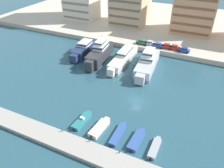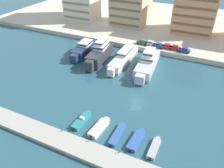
# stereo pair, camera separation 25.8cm
# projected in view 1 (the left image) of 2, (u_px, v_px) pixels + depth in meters

# --- Properties ---
(ground_plane) EXTENTS (400.00, 400.00, 0.00)m
(ground_plane) POSITION_uv_depth(u_px,v_px,m) (137.00, 101.00, 57.54)
(ground_plane) COLOR #285160
(quay_promenade) EXTENTS (180.00, 70.00, 1.74)m
(quay_promenade) POSITION_uv_depth(u_px,v_px,m) (182.00, 25.00, 105.63)
(quay_promenade) COLOR beige
(quay_promenade) RESTS_ON ground
(pier_dock) EXTENTS (120.00, 4.53, 0.86)m
(pier_dock) POSITION_uv_depth(u_px,v_px,m) (102.00, 157.00, 42.16)
(pier_dock) COLOR #A8A399
(pier_dock) RESTS_ON ground
(yacht_navy_far_left) EXTENTS (5.64, 16.41, 6.27)m
(yacht_navy_far_left) POSITION_uv_depth(u_px,v_px,m) (84.00, 49.00, 80.01)
(yacht_navy_far_left) COLOR navy
(yacht_navy_far_left) RESTS_ON ground
(yacht_charcoal_left) EXTENTS (6.07, 18.85, 8.59)m
(yacht_charcoal_left) POSITION_uv_depth(u_px,v_px,m) (100.00, 53.00, 75.57)
(yacht_charcoal_left) COLOR #333338
(yacht_charcoal_left) RESTS_ON ground
(yacht_ivory_mid_left) EXTENTS (4.14, 21.38, 6.14)m
(yacht_ivory_mid_left) POSITION_uv_depth(u_px,v_px,m) (123.00, 58.00, 74.40)
(yacht_ivory_mid_left) COLOR silver
(yacht_ivory_mid_left) RESTS_ON ground
(yacht_silver_center_left) EXTENTS (6.43, 20.47, 8.01)m
(yacht_silver_center_left) POSITION_uv_depth(u_px,v_px,m) (147.00, 63.00, 70.37)
(yacht_silver_center_left) COLOR silver
(yacht_silver_center_left) RESTS_ON ground
(motorboat_teal_far_left) EXTENTS (2.16, 6.86, 1.25)m
(motorboat_teal_far_left) POSITION_uv_depth(u_px,v_px,m) (82.00, 121.00, 50.61)
(motorboat_teal_far_left) COLOR teal
(motorboat_teal_far_left) RESTS_ON ground
(motorboat_cream_left) EXTENTS (2.67, 7.01, 0.93)m
(motorboat_cream_left) POSITION_uv_depth(u_px,v_px,m) (100.00, 128.00, 48.63)
(motorboat_cream_left) COLOR beige
(motorboat_cream_left) RESTS_ON ground
(motorboat_blue_mid_left) EXTENTS (1.71, 7.41, 0.80)m
(motorboat_blue_mid_left) POSITION_uv_depth(u_px,v_px,m) (118.00, 134.00, 47.18)
(motorboat_blue_mid_left) COLOR #33569E
(motorboat_blue_mid_left) RESTS_ON ground
(motorboat_blue_center_left) EXTENTS (2.38, 6.90, 0.85)m
(motorboat_blue_center_left) POSITION_uv_depth(u_px,v_px,m) (137.00, 140.00, 45.80)
(motorboat_blue_center_left) COLOR #33569E
(motorboat_blue_center_left) RESTS_ON ground
(motorboat_grey_center) EXTENTS (1.62, 6.26, 0.83)m
(motorboat_grey_center) POSITION_uv_depth(u_px,v_px,m) (155.00, 148.00, 44.02)
(motorboat_grey_center) COLOR #9EA3A8
(motorboat_grey_center) RESTS_ON ground
(car_green_far_left) EXTENTS (4.17, 2.07, 1.80)m
(car_green_far_left) POSITION_uv_depth(u_px,v_px,m) (142.00, 42.00, 83.60)
(car_green_far_left) COLOR #2D6642
(car_green_far_left) RESTS_ON quay_promenade
(car_silver_left) EXTENTS (4.11, 1.93, 1.80)m
(car_silver_left) POSITION_uv_depth(u_px,v_px,m) (150.00, 43.00, 82.68)
(car_silver_left) COLOR #B7BCC1
(car_silver_left) RESTS_ON quay_promenade
(car_blue_mid_left) EXTENTS (4.16, 2.05, 1.80)m
(car_blue_mid_left) POSITION_uv_depth(u_px,v_px,m) (158.00, 45.00, 81.04)
(car_blue_mid_left) COLOR #28428E
(car_blue_mid_left) RESTS_ON quay_promenade
(car_red_center_left) EXTENTS (4.11, 1.94, 1.80)m
(car_red_center_left) POSITION_uv_depth(u_px,v_px,m) (166.00, 46.00, 80.41)
(car_red_center_left) COLOR red
(car_red_center_left) RESTS_ON quay_promenade
(car_red_center) EXTENTS (4.11, 1.94, 1.80)m
(car_red_center) POSITION_uv_depth(u_px,v_px,m) (174.00, 47.00, 79.36)
(car_red_center) COLOR red
(car_red_center) RESTS_ON quay_promenade
(car_blue_center_right) EXTENTS (4.16, 2.05, 1.80)m
(car_blue_center_right) POSITION_uv_depth(u_px,v_px,m) (184.00, 50.00, 77.68)
(car_blue_center_right) COLOR #28428E
(car_blue_center_right) RESTS_ON quay_promenade
(apartment_block_left) EXTENTS (15.89, 16.22, 18.90)m
(apartment_block_left) POSITION_uv_depth(u_px,v_px,m) (130.00, 5.00, 100.46)
(apartment_block_left) COLOR #C6AD89
(apartment_block_left) RESTS_ON quay_promenade
(apartment_block_mid_left) EXTENTS (16.98, 14.15, 22.07)m
(apartment_block_mid_left) POSITION_uv_depth(u_px,v_px,m) (196.00, 8.00, 90.29)
(apartment_block_mid_left) COLOR tan
(apartment_block_mid_left) RESTS_ON quay_promenade
(bollard_west) EXTENTS (0.20, 0.20, 0.61)m
(bollard_west) POSITION_uv_depth(u_px,v_px,m) (62.00, 130.00, 47.02)
(bollard_west) COLOR #2D2D33
(bollard_west) RESTS_ON pier_dock
(bollard_west_mid) EXTENTS (0.20, 0.20, 0.61)m
(bollard_west_mid) POSITION_uv_depth(u_px,v_px,m) (89.00, 140.00, 44.64)
(bollard_west_mid) COLOR #2D2D33
(bollard_west_mid) RESTS_ON pier_dock
(bollard_east_mid) EXTENTS (0.20, 0.20, 0.61)m
(bollard_east_mid) POSITION_uv_depth(u_px,v_px,m) (120.00, 152.00, 42.26)
(bollard_east_mid) COLOR #2D2D33
(bollard_east_mid) RESTS_ON pier_dock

